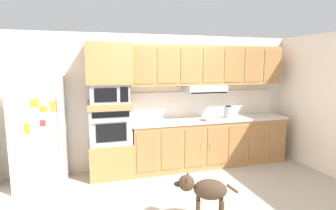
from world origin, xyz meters
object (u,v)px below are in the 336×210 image
Objects in this scene: microwave at (109,93)px; electric_kettle at (228,112)px; built_in_oven at (110,125)px; screwdriver at (203,120)px; refrigerator at (40,132)px; dog at (205,190)px.

microwave is 2.29m from electric_kettle.
built_in_oven is 1.69m from screwdriver.
screwdriver is (1.68, -0.17, -0.53)m from microwave.
built_in_oven is 1.09× the size of microwave.
refrigerator is at bearing -176.51° from built_in_oven.
built_in_oven is 0.95× the size of dog.
microwave is at bearing -0.77° from built_in_oven.
refrigerator is 1.11m from built_in_oven.
screwdriver is 0.59m from electric_kettle.
microwave is at bearing -39.10° from dog.
refrigerator is 3.36m from electric_kettle.
built_in_oven is (1.11, 0.07, 0.02)m from refrigerator.
electric_kettle is 0.32× the size of dog.
microwave reaches higher than screwdriver.
built_in_oven reaches higher than dog.
refrigerator reaches higher than electric_kettle.
screwdriver is at bearing -90.19° from dog.
built_in_oven is at bearing 179.23° from microwave.
refrigerator is 2.73× the size of microwave.
electric_kettle is (2.25, -0.05, 0.13)m from built_in_oven.
dog is (0.98, -1.83, -1.03)m from microwave.
refrigerator is 7.33× the size of electric_kettle.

